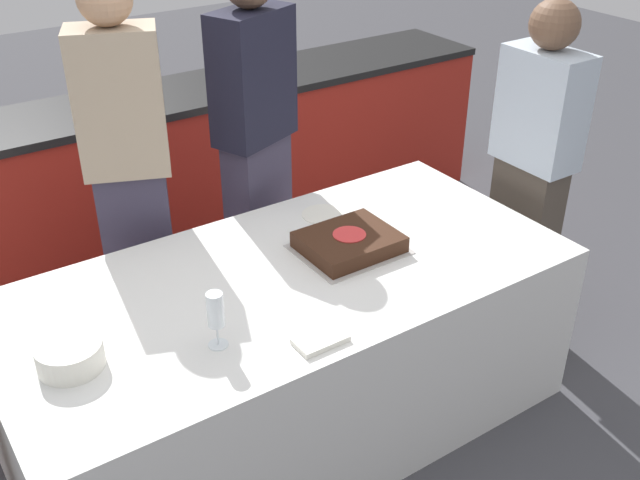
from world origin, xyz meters
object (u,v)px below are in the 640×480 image
at_px(person_cutting_cake, 256,148).
at_px(person_standing_back, 130,178).
at_px(plate_stack, 70,355).
at_px(wine_glass, 216,311).
at_px(person_seated_right, 532,169).
at_px(cake, 349,242).

relative_size(person_cutting_cake, person_standing_back, 0.99).
relative_size(plate_stack, person_cutting_cake, 0.12).
distance_m(plate_stack, person_standing_back, 0.98).
distance_m(plate_stack, person_cutting_cake, 1.39).
height_order(wine_glass, person_seated_right, person_seated_right).
relative_size(person_seated_right, person_standing_back, 0.91).
relative_size(cake, person_standing_back, 0.23).
height_order(plate_stack, person_cutting_cake, person_cutting_cake).
distance_m(wine_glass, person_standing_back, 0.98).
bearing_deg(wine_glass, plate_stack, 159.27).
bearing_deg(wine_glass, person_seated_right, 7.83).
relative_size(person_cutting_cake, person_seated_right, 1.10).
bearing_deg(wine_glass, person_standing_back, 83.70).
height_order(cake, plate_stack, plate_stack).
bearing_deg(cake, plate_stack, -175.53).
xyz_separation_m(cake, person_standing_back, (-0.60, 0.72, 0.15)).
bearing_deg(cake, person_standing_back, 129.55).
height_order(wine_glass, person_cutting_cake, person_cutting_cake).
bearing_deg(plate_stack, person_cutting_cake, 35.63).
bearing_deg(wine_glass, cake, 19.56).
height_order(person_seated_right, person_standing_back, person_standing_back).
distance_m(person_seated_right, person_standing_back, 1.76).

